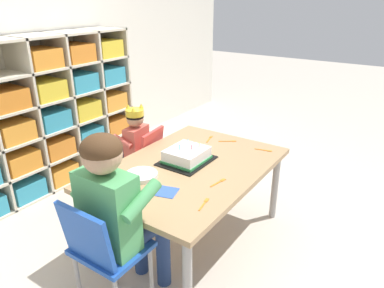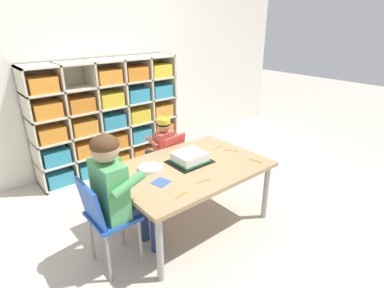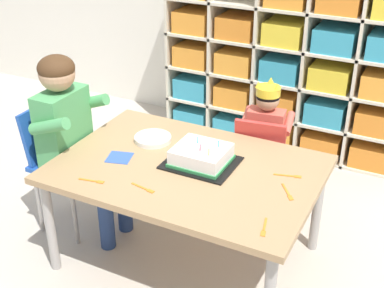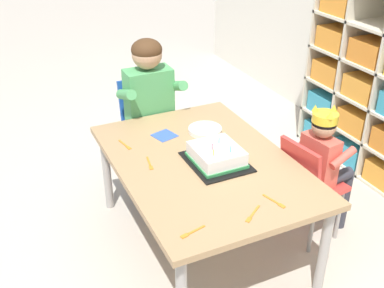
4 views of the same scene
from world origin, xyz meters
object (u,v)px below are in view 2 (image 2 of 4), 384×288
child_with_crown (161,143)px  fork_beside_plate_stack (218,147)px  classroom_chair_blue (169,158)px  classroom_chair_adult_side (105,215)px  birthday_cake_on_tray (190,158)px  paper_plate_stack (150,168)px  fork_scattered_mid_table (182,195)px  fork_near_child_seat (256,161)px  adult_helper_seated (118,186)px  fork_by_napkin (232,150)px  fork_at_table_front_edge (203,181)px  activity_table (189,171)px

child_with_crown → fork_beside_plate_stack: child_with_crown is taller
fork_beside_plate_stack → classroom_chair_blue: bearing=-71.3°
classroom_chair_adult_side → birthday_cake_on_tray: 0.87m
classroom_chair_adult_side → fork_beside_plate_stack: (1.28, 0.16, 0.13)m
birthday_cake_on_tray → fork_beside_plate_stack: size_ratio=2.62×
paper_plate_stack → fork_scattered_mid_table: paper_plate_stack is taller
birthday_cake_on_tray → fork_scattered_mid_table: size_ratio=2.68×
fork_near_child_seat → fork_beside_plate_stack: size_ratio=0.95×
adult_helper_seated → fork_near_child_seat: adult_helper_seated is taller
child_with_crown → fork_by_napkin: (0.34, -0.69, 0.05)m
classroom_chair_adult_side → classroom_chair_blue: bearing=-59.0°
child_with_crown → fork_beside_plate_stack: size_ratio=6.33×
fork_near_child_seat → fork_at_table_front_edge: 0.60m
child_with_crown → adult_helper_seated: 1.12m
classroom_chair_blue → paper_plate_stack: bearing=32.8°
fork_near_child_seat → fork_beside_plate_stack: same height
classroom_chair_adult_side → fork_scattered_mid_table: bearing=-122.8°
fork_beside_plate_stack → birthday_cake_on_tray: bearing=-4.2°
fork_at_table_front_edge → fork_beside_plate_stack: (0.56, 0.41, 0.00)m
child_with_crown → classroom_chair_adult_side: 1.21m
paper_plate_stack → fork_near_child_seat: bearing=-30.1°
classroom_chair_adult_side → fork_near_child_seat: bearing=-102.3°
classroom_chair_blue → fork_near_child_seat: size_ratio=5.18×
fork_beside_plate_stack → child_with_crown: bearing=-75.7°
classroom_chair_adult_side → fork_scattered_mid_table: classroom_chair_adult_side is taller
fork_scattered_mid_table → child_with_crown: bearing=-127.9°
adult_helper_seated → fork_beside_plate_stack: adult_helper_seated is taller
child_with_crown → fork_at_table_front_edge: child_with_crown is taller
classroom_chair_adult_side → fork_near_child_seat: size_ratio=5.79×
adult_helper_seated → fork_scattered_mid_table: bearing=-130.8°
child_with_crown → fork_beside_plate_stack: bearing=111.4°
classroom_chair_adult_side → birthday_cake_on_tray: bearing=-84.6°
adult_helper_seated → paper_plate_stack: adult_helper_seated is taller
fork_at_table_front_edge → fork_beside_plate_stack: bearing=-134.2°
child_with_crown → classroom_chair_blue: bearing=89.3°
fork_near_child_seat → birthday_cake_on_tray: bearing=39.1°
child_with_crown → birthday_cake_on_tray: child_with_crown is taller
fork_at_table_front_edge → paper_plate_stack: bearing=-54.4°
child_with_crown → fork_scattered_mid_table: (-0.51, -1.00, 0.05)m
child_with_crown → classroom_chair_adult_side: size_ratio=1.15×
activity_table → adult_helper_seated: size_ratio=1.24×
classroom_chair_blue → adult_helper_seated: 1.09m
activity_table → fork_at_table_front_edge: bearing=-106.8°
activity_table → fork_at_table_front_edge: 0.29m
activity_table → child_with_crown: size_ratio=1.53×
classroom_chair_blue → fork_scattered_mid_table: size_ratio=5.07×
paper_plate_stack → fork_by_napkin: (0.81, -0.17, -0.01)m
classroom_chair_adult_side → adult_helper_seated: 0.23m
adult_helper_seated → fork_scattered_mid_table: (0.35, -0.30, -0.07)m
birthday_cake_on_tray → activity_table: bearing=-132.3°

